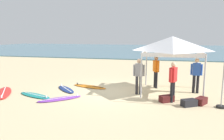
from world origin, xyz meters
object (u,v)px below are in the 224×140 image
Objects in this scene: person_red at (173,79)px; gear_bag_on_sand at (167,99)px; gear_bag_near_tent at (201,101)px; surfboard_purple at (60,99)px; gear_bag_by_pole at (189,103)px; surfboard_orange at (89,86)px; surfboard_navy at (66,89)px; person_grey at (139,74)px; person_blue at (196,73)px; surfboard_teal at (35,95)px; surfboard_red at (4,93)px; person_orange at (156,70)px; canopy_tent at (172,44)px.

gear_bag_on_sand is at bearing -167.11° from person_red.
person_red is 1.42m from gear_bag_near_tent.
gear_bag_by_pole reaches higher than surfboard_purple.
person_red reaches higher than surfboard_orange.
person_grey is at bearing 0.91° from surfboard_navy.
person_blue is 2.43m from gear_bag_on_sand.
person_blue is (7.32, 2.35, 0.95)m from surfboard_teal.
surfboard_purple is at bearing -100.73° from surfboard_orange.
surfboard_navy is 0.99× the size of person_red.
surfboard_orange is 1.17× the size of surfboard_purple.
gear_bag_near_tent reaches higher than surfboard_purple.
surfboard_red is 1.44× the size of person_red.
surfboard_purple is at bearing -172.77° from gear_bag_near_tent.
surfboard_purple is 1.41m from surfboard_teal.
person_orange is 1.00× the size of person_blue.
gear_bag_near_tent is 1.00× the size of gear_bag_on_sand.
canopy_tent is at bearing 19.82° from surfboard_teal.
person_red is at bearing -71.35° from person_orange.
person_red and person_orange have the same top height.
surfboard_red is 2.98m from surfboard_navy.
surfboard_navy is 5.44m from person_red.
gear_bag_on_sand is (-0.87, 0.38, 0.00)m from gear_bag_by_pole.
gear_bag_on_sand is at bearing -35.88° from person_grey.
surfboard_red is at bearing -176.26° from person_red.
gear_bag_on_sand is at bearing 9.52° from surfboard_purple.
surfboard_navy is at bearing 27.08° from surfboard_red.
person_orange is at bearing 22.15° from surfboard_red.
person_red is (4.31, -1.70, 0.95)m from surfboard_orange.
person_orange is (-0.81, 2.39, 0.00)m from person_red.
surfboard_teal is 3.40× the size of gear_bag_by_pole.
person_grey reaches higher than gear_bag_by_pole.
surfboard_teal is 1.19× the size of person_blue.
person_orange is (5.38, 2.97, 0.95)m from surfboard_teal.
surfboard_red is (-3.63, -2.22, -0.00)m from surfboard_orange.
surfboard_orange is 0.86× the size of surfboard_red.
surfboard_red is 9.42m from person_blue.
surfboard_red is 1.45× the size of surfboard_navy.
canopy_tent reaches higher than gear_bag_on_sand.
person_orange is (7.14, 2.91, 0.95)m from surfboard_red.
person_grey and person_red have the same top height.
gear_bag_near_tent is (5.45, -1.77, 0.10)m from surfboard_orange.
surfboard_red is at bearing -157.85° from person_orange.
surfboard_orange is 4.73m from person_red.
gear_bag_by_pole and gear_bag_on_sand have the same top height.
person_red is (6.18, 0.58, 0.95)m from surfboard_teal.
gear_bag_near_tent is (1.18, -1.70, -2.25)m from canopy_tent.
gear_bag_on_sand is (-0.19, -1.68, -2.25)m from canopy_tent.
person_orange and person_blue have the same top height.
person_blue is (5.45, 0.07, 0.95)m from surfboard_orange.
surfboard_orange is 3.04m from person_grey.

